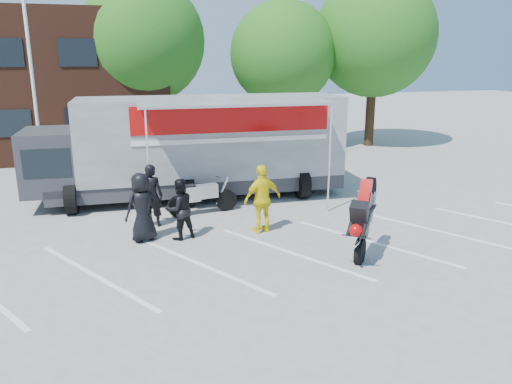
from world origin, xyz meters
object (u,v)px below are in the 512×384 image
transporter_truck (200,196)px  parked_motorcycle (203,214)px  tree_left (142,41)px  stunt_bike_rider (365,253)px  flagpole (37,51)px  spectator_leather_c (180,209)px  spectator_leather_a (142,207)px  spectator_hivis (262,199)px  spectator_leather_b (151,195)px  tree_right (375,36)px  tree_mid (283,54)px

transporter_truck → parked_motorcycle: 2.04m
parked_motorcycle → tree_left: bearing=-5.2°
parked_motorcycle → stunt_bike_rider: stunt_bike_rider is taller
flagpole → spectator_leather_c: size_ratio=4.71×
transporter_truck → spectator_leather_a: size_ratio=5.83×
stunt_bike_rider → spectator_hivis: 3.21m
tree_left → spectator_leather_a: (-1.33, -12.99, -4.62)m
spectator_leather_a → spectator_leather_c: size_ratio=1.12×
stunt_bike_rider → spectator_hivis: bearing=173.1°
spectator_leather_b → spectator_leather_c: (0.62, -1.32, -0.08)m
stunt_bike_rider → transporter_truck: bearing=156.4°
tree_right → spectator_leather_b: tree_right is taller
stunt_bike_rider → tree_right: bearing=101.3°
transporter_truck → parked_motorcycle: size_ratio=4.72×
tree_right → spectator_hivis: 16.23m
transporter_truck → tree_left: bearing=99.2°
transporter_truck → stunt_bike_rider: (3.08, -6.46, 0.00)m
spectator_leather_c → spectator_leather_a: bearing=-25.5°
tree_right → spectator_leather_b: 17.30m
tree_mid → spectator_leather_a: size_ratio=4.06×
stunt_bike_rider → spectator_leather_a: 6.02m
spectator_leather_c → spectator_hivis: spectator_hivis is taller
tree_mid → spectator_leather_c: size_ratio=4.52×
spectator_leather_c → parked_motorcycle: bearing=-133.8°
flagpole → stunt_bike_rider: 13.62m
stunt_bike_rider → spectator_leather_c: 5.07m
parked_motorcycle → spectator_leather_c: size_ratio=1.38×
spectator_leather_a → spectator_leather_c: spectator_leather_a is taller
transporter_truck → spectator_leather_b: spectator_leather_b is taller
tree_left → tree_mid: (7.00, -1.00, -0.62)m
tree_mid → parked_motorcycle: 12.92m
flagpole → tree_left: tree_left is taller
spectator_leather_a → spectator_leather_b: size_ratio=1.01×
flagpole → tree_left: 7.37m
spectator_leather_c → tree_mid: bearing=-137.9°
tree_mid → parked_motorcycle: bearing=-121.9°
parked_motorcycle → spectator_leather_a: spectator_leather_a is taller
stunt_bike_rider → spectator_leather_b: spectator_leather_b is taller
tree_left → spectator_leather_b: size_ratio=4.63×
spectator_leather_c → spectator_hivis: size_ratio=0.86×
flagpole → transporter_truck: size_ratio=0.72×
flagpole → tree_left: bearing=54.7°
parked_motorcycle → spectator_hivis: 2.71m
spectator_leather_c → spectator_leather_b: bearing=-81.3°
tree_left → spectator_leather_c: tree_left is taller
tree_right → transporter_truck: tree_right is taller
flagpole → spectator_hivis: bearing=-49.5°
flagpole → spectator_leather_a: flagpole is taller
flagpole → tree_mid: size_ratio=1.04×
tree_right → flagpole: bearing=-164.5°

